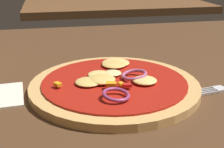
{
  "coord_description": "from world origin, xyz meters",
  "views": [
    {
      "loc": [
        -0.09,
        -0.48,
        0.24
      ],
      "look_at": [
        0.01,
        -0.01,
        0.05
      ],
      "focal_mm": 49.8,
      "sensor_mm": 36.0,
      "label": 1
    }
  ],
  "objects": [
    {
      "name": "dining_table",
      "position": [
        0.0,
        0.0,
        0.02
      ],
      "size": [
        1.12,
        0.96,
        0.03
      ],
      "color": "#4C301C",
      "rests_on": "ground"
    },
    {
      "name": "pizza",
      "position": [
        0.01,
        -0.02,
        0.04
      ],
      "size": [
        0.28,
        0.28,
        0.03
      ],
      "color": "tan",
      "rests_on": "dining_table"
    },
    {
      "name": "background_table",
      "position": [
        0.24,
        1.12,
        0.02
      ],
      "size": [
        0.87,
        0.67,
        0.03
      ],
      "color": "brown",
      "rests_on": "ground"
    }
  ]
}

